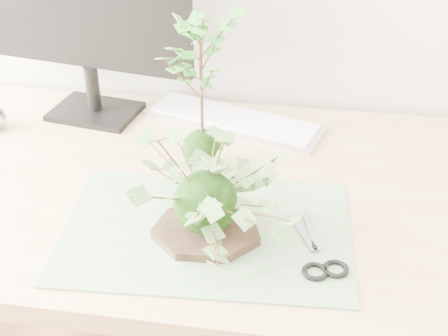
{
  "coord_description": "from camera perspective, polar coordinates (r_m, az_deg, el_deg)",
  "views": [
    {
      "loc": [
        0.14,
        0.28,
        1.4
      ],
      "look_at": [
        0.0,
        1.14,
        0.84
      ],
      "focal_mm": 50.0,
      "sensor_mm": 36.0,
      "label": 1
    }
  ],
  "objects": [
    {
      "name": "maple_kokedama",
      "position": [
        1.11,
        -2.16,
        10.3
      ],
      "size": [
        0.23,
        0.23,
        0.33
      ],
      "rotation": [
        0.0,
        0.0,
        -0.41
      ],
      "color": "black",
      "rests_on": "desk"
    },
    {
      "name": "desk",
      "position": [
        1.21,
        1.3,
        -5.26
      ],
      "size": [
        1.6,
        0.7,
        0.74
      ],
      "color": "#D5B480",
      "rests_on": "ground_plane"
    },
    {
      "name": "scissors",
      "position": [
        1.0,
        8.37,
        -8.43
      ],
      "size": [
        0.09,
        0.17,
        0.01
      ],
      "rotation": [
        0.0,
        0.0,
        0.35
      ],
      "color": "gray",
      "rests_on": "cutting_mat"
    },
    {
      "name": "stone_dish",
      "position": [
        1.04,
        -1.63,
        -5.83
      ],
      "size": [
        0.2,
        0.2,
        0.01
      ],
      "primitive_type": "cylinder",
      "rotation": [
        0.0,
        0.0,
        0.06
      ],
      "color": "black",
      "rests_on": "cutting_mat"
    },
    {
      "name": "ivy_kokedama",
      "position": [
        0.97,
        -1.73,
        -0.81
      ],
      "size": [
        0.3,
        0.3,
        0.21
      ],
      "rotation": [
        0.0,
        0.0,
        -0.02
      ],
      "color": "black",
      "rests_on": "stone_dish"
    },
    {
      "name": "keyboard",
      "position": [
        1.38,
        0.91,
        4.47
      ],
      "size": [
        0.41,
        0.23,
        0.02
      ],
      "rotation": [
        0.0,
        0.0,
        -0.3
      ],
      "color": "silver",
      "rests_on": "desk"
    },
    {
      "name": "cutting_mat",
      "position": [
        1.06,
        -1.64,
        -5.76
      ],
      "size": [
        0.5,
        0.35,
        0.0
      ],
      "primitive_type": "cube",
      "rotation": [
        0.0,
        0.0,
        0.06
      ],
      "color": "gray",
      "rests_on": "desk"
    },
    {
      "name": "monitor",
      "position": [
        1.36,
        -12.65,
        13.9
      ],
      "size": [
        0.47,
        0.16,
        0.41
      ],
      "rotation": [
        0.0,
        0.0,
        -0.16
      ],
      "color": "black",
      "rests_on": "desk"
    }
  ]
}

